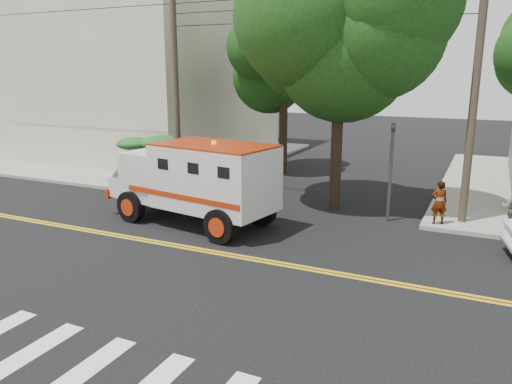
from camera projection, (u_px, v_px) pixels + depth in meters
The scene contains 12 objects.
ground at pixel (224, 254), 15.04m from camera, with size 100.00×100.00×0.00m, color black.
sidewalk_nw at pixel (142, 155), 32.48m from camera, with size 17.00×17.00×0.15m, color gray.
building_left at pixel (128, 74), 33.43m from camera, with size 16.00×14.00×10.00m, color #BFB19C.
utility_pole_left at pixel (176, 92), 21.57m from camera, with size 0.28×0.28×9.00m, color #382D23.
utility_pole_right at pixel (474, 98), 16.81m from camera, with size 0.28×0.28×9.00m, color #382D23.
tree_main at pixel (351, 19), 17.99m from camera, with size 6.08×5.70×9.85m.
tree_left at pixel (288, 64), 25.15m from camera, with size 4.48×4.20×7.70m.
traffic_signal at pixel (391, 161), 17.85m from camera, with size 0.15×0.18×3.60m.
accessibility_sign at pixel (170, 161), 22.71m from camera, with size 0.45×0.10×2.02m.
palm_planter at pixel (153, 152), 23.56m from camera, with size 3.52×2.63×2.36m.
armored_truck at pixel (196, 178), 17.62m from camera, with size 6.83×3.50×2.97m.
pedestrian_a at pixel (439, 202), 17.35m from camera, with size 0.56×0.37×1.54m, color gray.
Camera 1 is at (6.93, -12.39, 5.38)m, focal length 35.00 mm.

